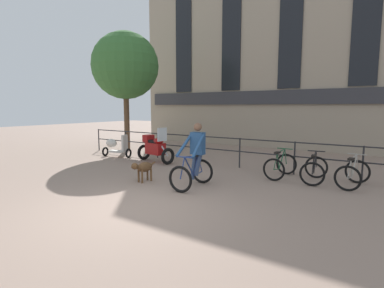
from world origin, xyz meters
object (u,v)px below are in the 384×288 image
(cyclist_with_bike, at_px, (194,158))
(parked_motorcycle, at_px, (155,148))
(parked_bicycle_near_lamp, at_px, (280,166))
(dog, at_px, (143,168))
(parked_bicycle_mid_left, at_px, (314,170))
(parked_scooter, at_px, (116,146))
(parked_bicycle_mid_right, at_px, (353,174))

(cyclist_with_bike, distance_m, parked_motorcycle, 3.89)
(parked_motorcycle, distance_m, parked_bicycle_near_lamp, 4.83)
(dog, height_order, parked_bicycle_mid_left, parked_bicycle_mid_left)
(parked_motorcycle, xyz_separation_m, parked_bicycle_mid_left, (5.79, 0.16, -0.20))
(dog, distance_m, parked_scooter, 4.68)
(dog, relative_size, parked_bicycle_mid_right, 0.76)
(dog, xyz_separation_m, parked_bicycle_near_lamp, (3.05, 2.71, -0.06))
(parked_bicycle_near_lamp, relative_size, parked_bicycle_mid_left, 0.97)
(dog, bearing_deg, parked_bicycle_near_lamp, 48.08)
(cyclist_with_bike, relative_size, parked_bicycle_mid_left, 1.45)
(parked_motorcycle, bearing_deg, parked_bicycle_near_lamp, -77.97)
(dog, height_order, parked_bicycle_mid_right, parked_bicycle_mid_right)
(cyclist_with_bike, bearing_deg, parked_motorcycle, 143.78)
(parked_motorcycle, bearing_deg, parked_scooter, 100.98)
(cyclist_with_bike, relative_size, parked_scooter, 1.27)
(parked_scooter, bearing_deg, cyclist_with_bike, -122.19)
(dog, height_order, parked_bicycle_near_lamp, parked_bicycle_near_lamp)
(parked_bicycle_mid_left, bearing_deg, parked_scooter, -4.60)
(parked_bicycle_mid_left, bearing_deg, parked_motorcycle, -4.40)
(cyclist_with_bike, relative_size, dog, 1.90)
(parked_motorcycle, height_order, parked_scooter, parked_motorcycle)
(cyclist_with_bike, bearing_deg, parked_bicycle_near_lamp, 52.82)
(parked_motorcycle, bearing_deg, dog, -135.14)
(parked_bicycle_mid_left, xyz_separation_m, parked_scooter, (-7.96, -0.19, 0.10))
(parked_motorcycle, relative_size, parked_bicycle_mid_left, 1.41)
(cyclist_with_bike, bearing_deg, parked_bicycle_mid_right, 30.49)
(cyclist_with_bike, xyz_separation_m, parked_motorcycle, (-3.24, 2.14, -0.20))
(cyclist_with_bike, distance_m, parked_scooter, 5.82)
(dog, bearing_deg, parked_bicycle_mid_left, 40.44)
(parked_scooter, bearing_deg, parked_bicycle_mid_left, -99.51)
(dog, xyz_separation_m, parked_bicycle_mid_left, (4.02, 2.71, -0.06))
(dog, relative_size, parked_motorcycle, 0.54)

